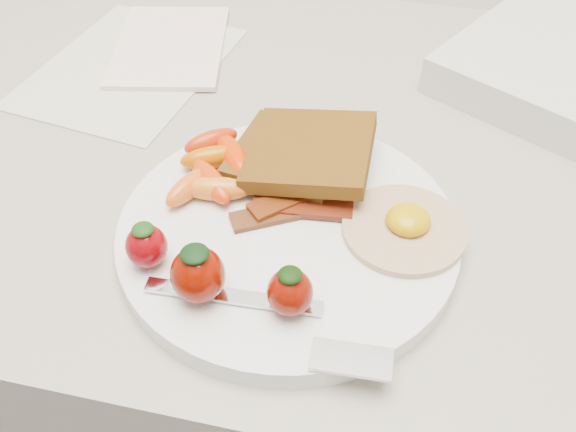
# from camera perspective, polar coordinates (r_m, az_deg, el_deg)

# --- Properties ---
(counter) EXTENTS (2.00, 0.60, 0.90)m
(counter) POSITION_cam_1_polar(r_m,az_deg,el_deg) (0.96, 1.09, -14.70)
(counter) COLOR gray
(counter) RESTS_ON ground
(plate) EXTENTS (0.27, 0.27, 0.02)m
(plate) POSITION_cam_1_polar(r_m,az_deg,el_deg) (0.51, 0.00, -1.50)
(plate) COLOR white
(plate) RESTS_ON counter
(toast_lower) EXTENTS (0.11, 0.11, 0.01)m
(toast_lower) POSITION_cam_1_polar(r_m,az_deg,el_deg) (0.56, 0.08, 5.31)
(toast_lower) COLOR #402706
(toast_lower) RESTS_ON plate
(toast_upper) EXTENTS (0.10, 0.10, 0.02)m
(toast_upper) POSITION_cam_1_polar(r_m,az_deg,el_deg) (0.54, 1.98, 5.79)
(toast_upper) COLOR #472E0C
(toast_upper) RESTS_ON toast_lower
(fried_egg) EXTENTS (0.10, 0.10, 0.02)m
(fried_egg) POSITION_cam_1_polar(r_m,az_deg,el_deg) (0.51, 10.38, -0.90)
(fried_egg) COLOR beige
(fried_egg) RESTS_ON plate
(bacon_strips) EXTENTS (0.10, 0.08, 0.01)m
(bacon_strips) POSITION_cam_1_polar(r_m,az_deg,el_deg) (0.52, 0.43, 0.97)
(bacon_strips) COLOR black
(bacon_strips) RESTS_ON plate
(baby_carrots) EXTENTS (0.08, 0.11, 0.02)m
(baby_carrots) POSITION_cam_1_polar(r_m,az_deg,el_deg) (0.54, -6.61, 4.22)
(baby_carrots) COLOR #BD5900
(baby_carrots) RESTS_ON plate
(strawberries) EXTENTS (0.14, 0.06, 0.05)m
(strawberries) POSITION_cam_1_polar(r_m,az_deg,el_deg) (0.45, -6.99, -4.92)
(strawberries) COLOR #770309
(strawberries) RESTS_ON plate
(fork) EXTENTS (0.18, 0.05, 0.00)m
(fork) POSITION_cam_1_polar(r_m,az_deg,el_deg) (0.44, -0.31, -9.55)
(fork) COLOR silver
(fork) RESTS_ON plate
(paper_sheet) EXTENTS (0.21, 0.26, 0.00)m
(paper_sheet) POSITION_cam_1_polar(r_m,az_deg,el_deg) (0.74, -13.86, 12.75)
(paper_sheet) COLOR beige
(paper_sheet) RESTS_ON counter
(notepad) EXTENTS (0.15, 0.19, 0.01)m
(notepad) POSITION_cam_1_polar(r_m,az_deg,el_deg) (0.76, -10.44, 14.66)
(notepad) COLOR #FAD6D9
(notepad) RESTS_ON paper_sheet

